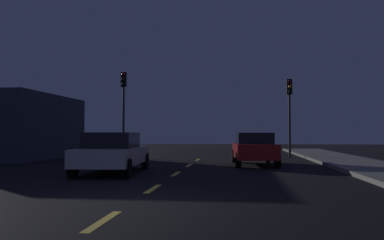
# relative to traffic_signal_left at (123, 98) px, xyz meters

# --- Properties ---
(ground_plane) EXTENTS (80.00, 80.00, 0.00)m
(ground_plane) POSITION_rel_traffic_signal_left_xyz_m (4.83, -9.12, -3.65)
(ground_plane) COLOR black
(lane_stripe_nearest) EXTENTS (0.16, 1.60, 0.01)m
(lane_stripe_nearest) POSITION_rel_traffic_signal_left_xyz_m (4.83, -17.32, -3.64)
(lane_stripe_nearest) COLOR #EACC4C
(lane_stripe_nearest) RESTS_ON ground_plane
(lane_stripe_second) EXTENTS (0.16, 1.60, 0.01)m
(lane_stripe_second) POSITION_rel_traffic_signal_left_xyz_m (4.83, -13.52, -3.64)
(lane_stripe_second) COLOR #EACC4C
(lane_stripe_second) RESTS_ON ground_plane
(lane_stripe_third) EXTENTS (0.16, 1.60, 0.01)m
(lane_stripe_third) POSITION_rel_traffic_signal_left_xyz_m (4.83, -9.72, -3.64)
(lane_stripe_third) COLOR #EACC4C
(lane_stripe_third) RESTS_ON ground_plane
(lane_stripe_fourth) EXTENTS (0.16, 1.60, 0.01)m
(lane_stripe_fourth) POSITION_rel_traffic_signal_left_xyz_m (4.83, -5.92, -3.64)
(lane_stripe_fourth) COLOR #EACC4C
(lane_stripe_fourth) RESTS_ON ground_plane
(lane_stripe_fifth) EXTENTS (0.16, 1.60, 0.01)m
(lane_stripe_fifth) POSITION_rel_traffic_signal_left_xyz_m (4.83, -2.12, -3.64)
(lane_stripe_fifth) COLOR #EACC4C
(lane_stripe_fifth) RESTS_ON ground_plane
(traffic_signal_left) EXTENTS (0.32, 0.38, 5.23)m
(traffic_signal_left) POSITION_rel_traffic_signal_left_xyz_m (0.00, 0.00, 0.00)
(traffic_signal_left) COLOR #2D2D30
(traffic_signal_left) RESTS_ON ground_plane
(traffic_signal_right) EXTENTS (0.32, 0.38, 4.64)m
(traffic_signal_right) POSITION_rel_traffic_signal_left_xyz_m (10.04, -0.00, -0.38)
(traffic_signal_right) COLOR #2D2D30
(traffic_signal_right) RESTS_ON ground_plane
(car_stopped_ahead) EXTENTS (2.09, 4.18, 1.47)m
(car_stopped_ahead) POSITION_rel_traffic_signal_left_xyz_m (7.75, -5.33, -2.89)
(car_stopped_ahead) COLOR #B21919
(car_stopped_ahead) RESTS_ON ground_plane
(car_adjacent_lane) EXTENTS (2.27, 4.65, 1.47)m
(car_adjacent_lane) POSITION_rel_traffic_signal_left_xyz_m (2.48, -9.61, -2.90)
(car_adjacent_lane) COLOR silver
(car_adjacent_lane) RESTS_ON ground_plane
(street_lamp_right) EXTENTS (1.68, 0.36, 7.54)m
(street_lamp_right) POSITION_rel_traffic_signal_left_xyz_m (12.39, -8.33, 0.84)
(street_lamp_right) COLOR black
(street_lamp_right) RESTS_ON ground_plane
(storefront_left) EXTENTS (5.85, 7.77, 3.63)m
(storefront_left) POSITION_rel_traffic_signal_left_xyz_m (-6.10, -2.20, -1.83)
(storefront_left) COLOR #333847
(storefront_left) RESTS_ON ground_plane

